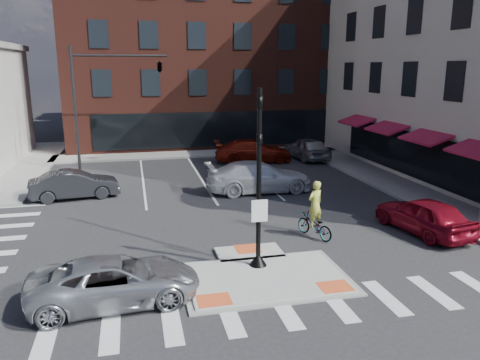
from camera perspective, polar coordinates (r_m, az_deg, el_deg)
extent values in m
plane|color=#28282B|center=(16.00, 2.59, -11.26)|extent=(120.00, 120.00, 0.00)
cube|color=gray|center=(15.56, 3.09, -11.92)|extent=(5.40, 3.60, 0.06)
cube|color=#A8A8A3|center=(15.54, 3.10, -11.82)|extent=(5.00, 3.20, 0.12)
cube|color=#A8A8A3|center=(17.39, 1.17, -8.92)|extent=(2.40, 1.40, 0.12)
cube|color=#E95729|center=(14.09, -3.19, -14.39)|extent=(1.00, 0.80, 0.01)
cube|color=#E95729|center=(15.12, 11.51, -12.60)|extent=(1.00, 0.80, 0.01)
cube|color=#E95729|center=(17.64, 0.93, -8.36)|extent=(0.90, 0.90, 0.01)
cube|color=gray|center=(35.32, -24.26, 1.61)|extent=(3.00, 20.00, 0.15)
cube|color=gray|center=(28.92, 18.10, -0.31)|extent=(3.00, 24.00, 0.15)
cube|color=gray|center=(37.23, -2.03, 3.40)|extent=(26.00, 3.00, 0.15)
cube|color=#4D2018|center=(46.48, -4.54, 14.62)|extent=(24.00, 18.00, 15.00)
cube|color=black|center=(37.93, -2.34, 6.22)|extent=(20.00, 0.12, 2.80)
cube|color=black|center=(29.22, 20.36, 2.91)|extent=(0.12, 16.00, 2.60)
cube|color=#C31A44|center=(23.85, 27.03, 3.29)|extent=(1.46, 3.00, 0.58)
cube|color=#C31A44|center=(28.64, 19.41, 5.53)|extent=(1.46, 3.00, 0.58)
cube|color=#C31A44|center=(33.82, 14.01, 7.05)|extent=(1.46, 3.00, 0.58)
cube|color=slate|center=(65.98, -13.32, 11.87)|extent=(10.00, 12.00, 10.00)
cube|color=brown|center=(69.18, -2.26, 13.11)|extent=(12.00, 12.00, 12.00)
cone|color=black|center=(16.21, 2.22, -9.58)|extent=(0.60, 0.60, 0.45)
cylinder|color=black|center=(15.31, 2.32, 0.28)|extent=(0.16, 0.16, 5.80)
cube|color=white|center=(15.49, 2.40, -3.78)|extent=(0.55, 0.04, 0.75)
imported|color=black|center=(14.96, 2.40, 8.13)|extent=(0.18, 0.22, 1.10)
imported|color=black|center=(15.13, 2.35, 3.60)|extent=(0.18, 0.22, 1.10)
cylinder|color=black|center=(32.27, -19.46, 8.07)|extent=(0.20, 0.20, 8.00)
cylinder|color=black|center=(31.97, -14.45, 14.48)|extent=(6.00, 0.14, 0.14)
imported|color=black|center=(32.02, -9.78, 13.63)|extent=(0.48, 2.24, 0.90)
imported|color=#AFB2B6|center=(14.37, -14.98, -11.78)|extent=(5.07, 2.64, 1.37)
imported|color=maroon|center=(20.81, 21.48, -4.01)|extent=(2.54, 4.70, 1.52)
imported|color=silver|center=(25.66, 2.32, 0.39)|extent=(5.79, 2.36, 1.68)
imported|color=#2A2A2F|center=(25.86, -19.51, -0.52)|extent=(4.67, 2.22, 1.48)
imported|color=#A4A6AB|center=(35.06, 8.12, 3.86)|extent=(2.41, 4.99, 1.64)
imported|color=maroon|center=(33.68, 1.65, 3.55)|extent=(5.67, 2.66, 1.60)
imported|color=#3F3F44|center=(19.19, 9.04, -5.49)|extent=(1.33, 1.99, 0.99)
imported|color=#C2CC48|center=(18.92, 9.15, -2.91)|extent=(0.81, 0.68, 1.90)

